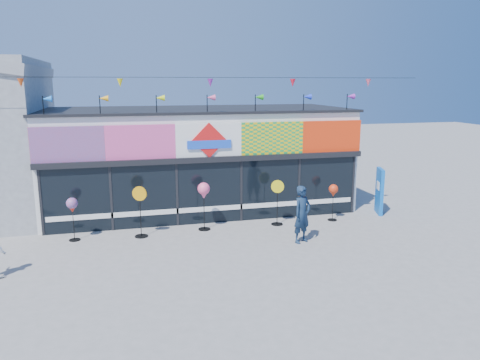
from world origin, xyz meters
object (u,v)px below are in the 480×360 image
object	(u,v)px
spinner_0	(72,206)
spinner_4	(333,192)
blue_sign	(379,191)
adult_man	(302,214)
spinner_1	(140,210)
spinner_3	(277,201)
spinner_2	(204,192)

from	to	relation	value
spinner_0	spinner_4	world-z (taller)	spinner_0
blue_sign	adult_man	bearing A→B (deg)	-131.47
spinner_1	spinner_3	size ratio (longest dim) A/B	1.05
spinner_1	spinner_3	world-z (taller)	spinner_1
spinner_0	spinner_3	bearing A→B (deg)	-0.03
blue_sign	spinner_1	distance (m)	9.36
spinner_3	adult_man	size ratio (longest dim) A/B	0.89
blue_sign	spinner_1	world-z (taller)	blue_sign
spinner_1	spinner_4	xyz separation A→B (m)	(7.13, 0.17, 0.19)
blue_sign	spinner_2	bearing A→B (deg)	-158.58
spinner_2	spinner_4	size ratio (longest dim) A/B	1.23
blue_sign	spinner_3	world-z (taller)	blue_sign
spinner_1	spinner_4	bearing A→B (deg)	1.36
blue_sign	spinner_4	distance (m)	2.26
spinner_0	spinner_3	xyz separation A→B (m)	(7.07, -0.00, -0.28)
blue_sign	adult_man	distance (m)	4.94
spinner_1	spinner_2	world-z (taller)	spinner_1
blue_sign	spinner_4	size ratio (longest dim) A/B	1.30
blue_sign	spinner_0	size ratio (longest dim) A/B	1.25
spinner_1	spinner_3	xyz separation A→B (m)	(4.91, 0.16, -0.04)
blue_sign	spinner_0	distance (m)	11.51
blue_sign	spinner_4	xyz separation A→B (m)	(-2.21, -0.44, 0.21)
spinner_2	spinner_4	world-z (taller)	spinner_2
spinner_4	blue_sign	bearing A→B (deg)	11.35
spinner_3	adult_man	world-z (taller)	adult_man
spinner_0	spinner_2	bearing A→B (deg)	0.95
spinner_3	adult_man	xyz separation A→B (m)	(0.16, -2.03, 0.06)
spinner_2	spinner_0	bearing A→B (deg)	-179.05
spinner_0	spinner_2	world-z (taller)	spinner_2
spinner_3	spinner_4	bearing A→B (deg)	0.13
spinner_3	spinner_2	bearing A→B (deg)	178.40
spinner_1	spinner_3	distance (m)	4.91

